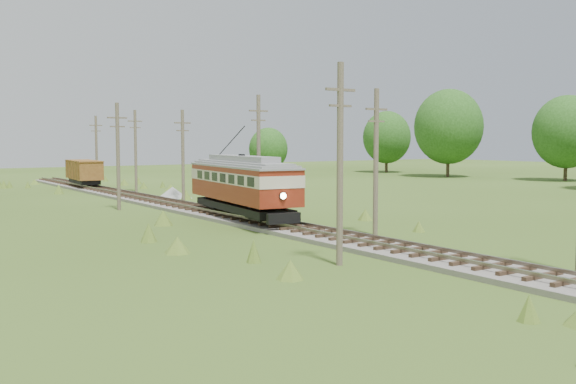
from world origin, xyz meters
TOP-DOWN VIEW (x-y plane):
  - railbed_main at (0.00, 34.00)m, footprint 3.60×96.00m
  - streetcar at (-0.00, 27.98)m, footprint 4.81×13.31m
  - gondola at (0.00, 64.64)m, footprint 3.36×8.49m
  - gravel_pile at (3.63, 47.47)m, footprint 3.04×3.22m
  - utility_pole_r_2 at (3.30, 18.00)m, footprint 1.60×0.30m
  - utility_pole_r_3 at (3.20, 31.00)m, footprint 1.60×0.30m
  - utility_pole_r_4 at (3.00, 44.00)m, footprint 1.60×0.30m
  - utility_pole_r_5 at (3.40, 57.00)m, footprint 1.60×0.30m
  - utility_pole_r_6 at (3.20, 70.00)m, footprint 1.60×0.30m
  - utility_pole_l_a at (-4.20, 12.00)m, footprint 1.60×0.30m
  - utility_pole_l_b at (-4.50, 40.00)m, footprint 1.60×0.30m
  - tree_right_3 at (60.00, 42.00)m, footprint 9.24×9.24m
  - tree_right_4 at (54.00, 58.00)m, footprint 10.50×10.50m
  - tree_right_5 at (56.00, 74.00)m, footprint 8.40×8.40m
  - tree_mid_b at (30.00, 72.00)m, footprint 5.88×5.88m

SIDE VIEW (x-z plane):
  - railbed_main at x=0.00m, z-range -0.09..0.48m
  - gravel_pile at x=3.63m, z-range -0.04..1.07m
  - gondola at x=0.00m, z-range 0.67..3.43m
  - streetcar at x=0.00m, z-range -0.25..5.78m
  - utility_pole_r_4 at x=3.00m, z-range 0.12..8.52m
  - tree_mid_b at x=30.00m, z-range 0.54..8.12m
  - utility_pole_r_2 at x=3.30m, z-range 0.12..8.72m
  - utility_pole_l_b at x=-4.50m, z-range 0.12..8.72m
  - utility_pole_r_6 at x=3.20m, z-range 0.12..8.82m
  - utility_pole_r_5 at x=3.40m, z-range 0.13..9.03m
  - utility_pole_r_3 at x=3.20m, z-range 0.13..9.13m
  - utility_pole_l_a at x=-4.20m, z-range 0.13..9.13m
  - tree_right_5 at x=56.00m, z-range 0.78..11.60m
  - tree_right_3 at x=60.00m, z-range 0.86..12.77m
  - tree_right_4 at x=54.00m, z-range 0.98..14.51m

